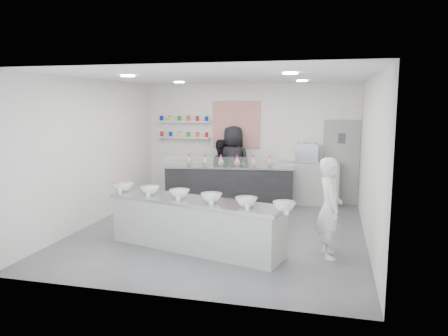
% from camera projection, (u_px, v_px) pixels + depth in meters
% --- Properties ---
extents(floor, '(6.00, 6.00, 0.00)m').
position_uv_depth(floor, '(221.00, 231.00, 8.63)').
color(floor, '#515156').
rests_on(floor, ground).
extents(ceiling, '(6.00, 6.00, 0.00)m').
position_uv_depth(ceiling, '(220.00, 77.00, 8.18)').
color(ceiling, white).
rests_on(ceiling, floor).
extents(back_wall, '(5.50, 0.00, 5.50)m').
position_uv_depth(back_wall, '(250.00, 142.00, 11.28)').
color(back_wall, white).
rests_on(back_wall, floor).
extents(left_wall, '(0.00, 6.00, 6.00)m').
position_uv_depth(left_wall, '(93.00, 152.00, 9.06)').
color(left_wall, white).
rests_on(left_wall, floor).
extents(right_wall, '(0.00, 6.00, 6.00)m').
position_uv_depth(right_wall, '(370.00, 161.00, 7.74)').
color(right_wall, white).
rests_on(right_wall, floor).
extents(back_door, '(0.88, 0.04, 2.10)m').
position_uv_depth(back_door, '(341.00, 163.00, 10.76)').
color(back_door, gray).
rests_on(back_door, floor).
extents(pattern_panel, '(1.25, 0.03, 1.20)m').
position_uv_depth(pattern_panel, '(236.00, 125.00, 11.27)').
color(pattern_panel, '#B32419').
rests_on(pattern_panel, back_wall).
extents(jar_shelf_lower, '(1.45, 0.22, 0.04)m').
position_uv_depth(jar_shelf_lower, '(184.00, 137.00, 11.59)').
color(jar_shelf_lower, silver).
rests_on(jar_shelf_lower, back_wall).
extents(jar_shelf_upper, '(1.45, 0.22, 0.04)m').
position_uv_depth(jar_shelf_upper, '(184.00, 121.00, 11.53)').
color(jar_shelf_upper, silver).
rests_on(jar_shelf_upper, back_wall).
extents(preserve_jars, '(1.45, 0.10, 0.56)m').
position_uv_depth(preserve_jars, '(184.00, 127.00, 11.53)').
color(preserve_jars, red).
rests_on(preserve_jars, jar_shelf_lower).
extents(downlight_0, '(0.24, 0.24, 0.02)m').
position_uv_depth(downlight_0, '(128.00, 76.00, 7.56)').
color(downlight_0, white).
rests_on(downlight_0, ceiling).
extents(downlight_1, '(0.24, 0.24, 0.02)m').
position_uv_depth(downlight_1, '(290.00, 74.00, 6.88)').
color(downlight_1, white).
rests_on(downlight_1, ceiling).
extents(downlight_2, '(0.24, 0.24, 0.02)m').
position_uv_depth(downlight_2, '(179.00, 82.00, 10.05)').
color(downlight_2, white).
rests_on(downlight_2, ceiling).
extents(downlight_3, '(0.24, 0.24, 0.02)m').
position_uv_depth(downlight_3, '(302.00, 81.00, 9.38)').
color(downlight_3, white).
rests_on(downlight_3, ceiling).
extents(prep_counter, '(3.30, 1.53, 0.88)m').
position_uv_depth(prep_counter, '(195.00, 225.00, 7.53)').
color(prep_counter, '#A5A5A1').
rests_on(prep_counter, floor).
extents(back_bar, '(3.19, 1.00, 0.97)m').
position_uv_depth(back_bar, '(229.00, 186.00, 10.77)').
color(back_bar, black).
rests_on(back_bar, floor).
extents(sneeze_guard, '(3.07, 0.44, 0.27)m').
position_uv_depth(sneeze_guard, '(228.00, 162.00, 10.40)').
color(sneeze_guard, white).
rests_on(sneeze_guard, back_bar).
extents(espresso_ledge, '(1.47, 0.47, 1.09)m').
position_uv_depth(espresso_ledge, '(309.00, 183.00, 10.84)').
color(espresso_ledge, '#A5A5A1').
rests_on(espresso_ledge, floor).
extents(espresso_machine, '(0.53, 0.37, 0.41)m').
position_uv_depth(espresso_machine, '(307.00, 153.00, 10.74)').
color(espresso_machine, '#93969E').
rests_on(espresso_machine, espresso_ledge).
extents(cup_stacks, '(0.24, 0.24, 0.30)m').
position_uv_depth(cup_stacks, '(299.00, 154.00, 10.80)').
color(cup_stacks, '#C0B386').
rests_on(cup_stacks, espresso_ledge).
extents(prep_bowls, '(3.61, 1.37, 0.15)m').
position_uv_depth(prep_bowls, '(195.00, 196.00, 7.46)').
color(prep_bowls, white).
rests_on(prep_bowls, prep_counter).
extents(label_cards, '(3.31, 0.04, 0.07)m').
position_uv_depth(label_cards, '(193.00, 205.00, 6.97)').
color(label_cards, white).
rests_on(label_cards, prep_counter).
extents(cookie_bags, '(2.15, 0.45, 0.27)m').
position_uv_depth(cookie_bags, '(229.00, 161.00, 10.67)').
color(cookie_bags, '#FF76C8').
rests_on(cookie_bags, back_bar).
extents(woman_prep, '(0.51, 0.67, 1.66)m').
position_uv_depth(woman_prep, '(329.00, 208.00, 7.09)').
color(woman_prep, white).
rests_on(woman_prep, floor).
extents(staff_left, '(0.92, 0.80, 1.59)m').
position_uv_depth(staff_left, '(220.00, 170.00, 11.17)').
color(staff_left, black).
rests_on(staff_left, floor).
extents(staff_right, '(1.06, 0.80, 1.95)m').
position_uv_depth(staff_right, '(233.00, 164.00, 11.02)').
color(staff_right, black).
rests_on(staff_right, floor).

